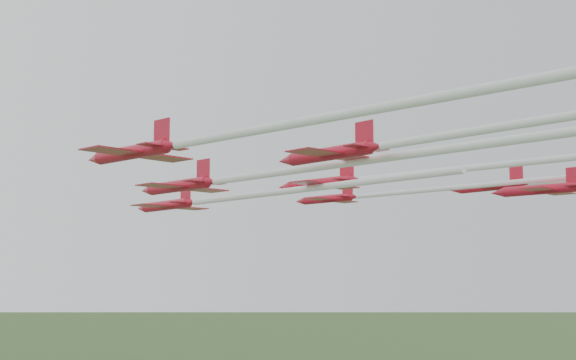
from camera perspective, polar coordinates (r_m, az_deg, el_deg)
jet_lead at (r=89.00m, az=-4.95°, el=-1.37°), size 10.68×49.08×2.84m
jet_row2_left at (r=69.15m, az=0.23°, el=0.68°), size 14.62×64.48×2.89m
jet_row2_right at (r=92.42m, az=9.45°, el=-0.74°), size 14.23×54.44×2.38m
jet_row3_left at (r=57.25m, az=-5.67°, el=2.94°), size 12.92×44.58×2.71m
jet_row3_mid at (r=69.44m, az=13.01°, el=0.87°), size 17.10×60.96×2.43m
jet_row4_left at (r=51.70m, az=17.72°, el=4.09°), size 13.20×66.80×2.60m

